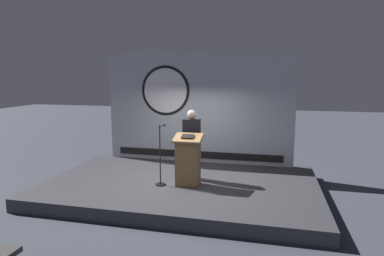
{
  "coord_description": "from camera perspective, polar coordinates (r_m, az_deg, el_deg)",
  "views": [
    {
      "loc": [
        2.02,
        -7.4,
        2.83
      ],
      "look_at": [
        0.23,
        0.14,
        1.57
      ],
      "focal_mm": 30.94,
      "sensor_mm": 36.0,
      "label": 1
    }
  ],
  "objects": [
    {
      "name": "speaker_person",
      "position": [
        8.01,
        -0.07,
        -2.77
      ],
      "size": [
        0.4,
        0.26,
        1.7
      ],
      "color": "black",
      "rests_on": "stage_platform"
    },
    {
      "name": "banner_display",
      "position": [
        9.52,
        0.8,
        3.35
      ],
      "size": [
        5.41,
        0.12,
        3.11
      ],
      "color": "#B2B7C1",
      "rests_on": "stage_platform"
    },
    {
      "name": "ground_plane",
      "position": [
        8.18,
        -1.85,
        -11.05
      ],
      "size": [
        40.0,
        40.0,
        0.0
      ],
      "primitive_type": "plane",
      "color": "#383D47"
    },
    {
      "name": "microphone_stand",
      "position": [
        7.71,
        -5.38,
        -6.18
      ],
      "size": [
        0.24,
        0.5,
        1.41
      ],
      "color": "black",
      "rests_on": "stage_platform"
    },
    {
      "name": "podium",
      "position": [
        7.61,
        -0.7,
        -5.64
      ],
      "size": [
        0.64,
        0.5,
        1.19
      ],
      "color": "olive",
      "rests_on": "stage_platform"
    },
    {
      "name": "stage_platform",
      "position": [
        8.13,
        -1.86,
        -10.05
      ],
      "size": [
        6.4,
        4.0,
        0.3
      ],
      "primitive_type": "cube",
      "color": "#333338",
      "rests_on": "ground"
    }
  ]
}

